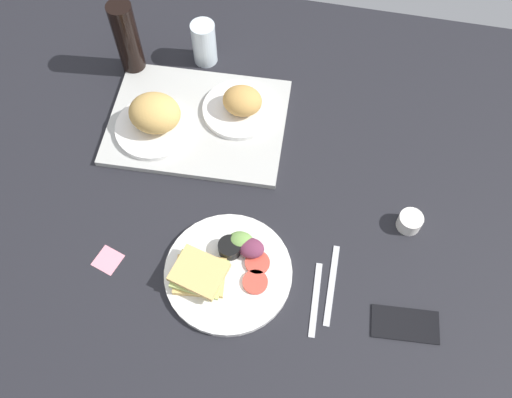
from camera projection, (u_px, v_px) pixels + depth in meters
The scene contains 12 objects.
ground_plane at pixel (245, 219), 131.75cm from camera, with size 190.00×150.00×3.00cm, color black.
serving_tray at pixel (198, 122), 142.77cm from camera, with size 45.00×33.00×1.60cm, color #B2B2AD.
bread_plate_near at pixel (155, 117), 137.13cm from camera, with size 19.67×19.67×10.24cm.
bread_plate_far at pixel (241, 105), 140.77cm from camera, with size 19.03×19.03×8.24cm.
plate_with_salad at pixel (226, 269), 122.26cm from camera, with size 28.52×28.52×5.40cm.
drinking_glass at pixel (204, 43), 148.59cm from camera, with size 6.53×6.53×12.63cm, color silver.
soda_bottle at pixel (127, 40), 142.81cm from camera, with size 6.40×6.40×22.08cm, color black.
espresso_cup at pixel (410, 222), 127.56cm from camera, with size 5.60×5.60×4.00cm, color silver.
fork at pixel (316, 299), 120.42cm from camera, with size 17.00×1.40×0.50cm, color #B7B7BC.
knife at pixel (332, 285), 122.02cm from camera, with size 19.00×1.40×0.50cm, color #B7B7BC.
cell_phone at pixel (405, 324), 117.63cm from camera, with size 14.40×7.20×0.80cm, color black.
sticky_note at pixel (108, 260), 125.04cm from camera, with size 5.60×5.60×0.12cm, color pink.
Camera 1 is at (14.26, -57.41, 116.35)cm, focal length 38.73 mm.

